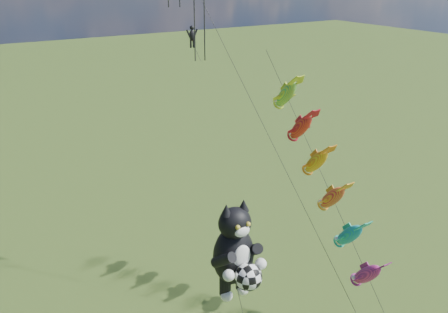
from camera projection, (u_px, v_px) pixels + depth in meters
cat_kite_rig at (236, 252)px, 27.73m from camera, size 2.78×4.15×11.01m
fish_windsock_rig at (324, 180)px, 32.79m from camera, size 1.00×15.97×17.24m
parafoil_rig at (195, 8)px, 33.43m from camera, size 6.12×16.74×28.05m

